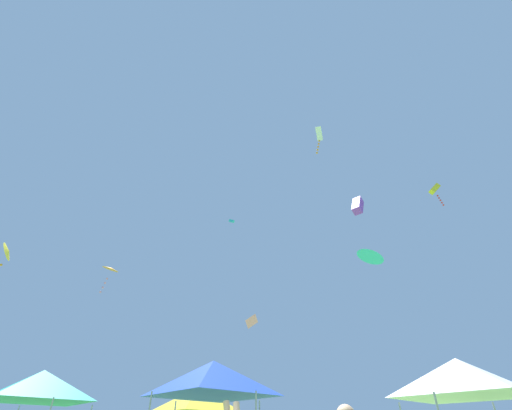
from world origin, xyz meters
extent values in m
pyramid|color=teal|center=(-8.64, 10.11, 3.15)|extent=(3.47, 3.47, 1.11)
pyramid|color=yellow|center=(-3.14, 13.93, 2.96)|extent=(3.25, 3.25, 1.04)
pyramid|color=blue|center=(-1.56, 8.21, 3.12)|extent=(3.43, 3.43, 1.10)
pyramid|color=white|center=(5.70, 6.09, 2.82)|extent=(3.10, 3.10, 0.99)
cone|color=orange|center=(-13.49, 23.25, 13.93)|extent=(1.88, 1.89, 0.62)
sphere|color=pink|center=(-13.53, 23.16, 12.93)|extent=(0.17, 0.17, 0.17)
sphere|color=pink|center=(-13.58, 23.06, 12.51)|extent=(0.17, 0.17, 0.17)
sphere|color=pink|center=(-13.62, 22.96, 12.08)|extent=(0.17, 0.17, 0.17)
sphere|color=pink|center=(-13.67, 22.87, 11.65)|extent=(0.17, 0.17, 0.17)
cone|color=yellow|center=(-14.75, 12.96, 10.51)|extent=(0.91, 1.25, 1.07)
sphere|color=orange|center=(-14.71, 12.85, 9.61)|extent=(0.13, 0.13, 0.13)
cone|color=#2DB7CC|center=(6.36, 13.96, 10.31)|extent=(1.58, 1.65, 0.83)
cube|color=purple|center=(6.57, 15.25, 14.66)|extent=(1.14, 1.27, 1.51)
cube|color=#2DB7CC|center=(-3.76, 29.46, 22.32)|extent=(0.75, 0.67, 0.56)
cube|color=white|center=(5.38, 18.74, 25.11)|extent=(0.81, 1.37, 1.27)
sphere|color=orange|center=(5.29, 18.76, 24.20)|extent=(0.17, 0.17, 0.17)
sphere|color=orange|center=(5.21, 18.78, 23.85)|extent=(0.17, 0.17, 0.17)
sphere|color=orange|center=(5.13, 18.80, 23.51)|extent=(0.17, 0.17, 0.17)
sphere|color=orange|center=(5.04, 18.82, 23.17)|extent=(0.17, 0.17, 0.17)
sphere|color=orange|center=(4.96, 18.84, 22.82)|extent=(0.17, 0.17, 0.17)
pyramid|color=pink|center=(-1.23, 26.23, 10.05)|extent=(1.30, 1.40, 0.77)
cube|color=yellow|center=(15.22, 20.68, 19.84)|extent=(1.14, 0.58, 1.09)
sphere|color=red|center=(15.23, 20.61, 19.05)|extent=(0.15, 0.15, 0.15)
sphere|color=red|center=(15.24, 20.53, 18.76)|extent=(0.15, 0.15, 0.15)
sphere|color=red|center=(15.25, 20.46, 18.46)|extent=(0.15, 0.15, 0.15)
sphere|color=red|center=(15.26, 20.39, 18.17)|extent=(0.15, 0.15, 0.15)
sphere|color=red|center=(15.27, 20.31, 17.87)|extent=(0.15, 0.15, 0.15)
camera|label=1|loc=(0.45, -4.92, 1.36)|focal=24.67mm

